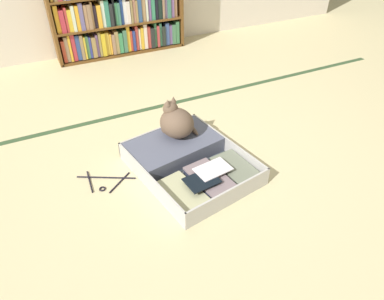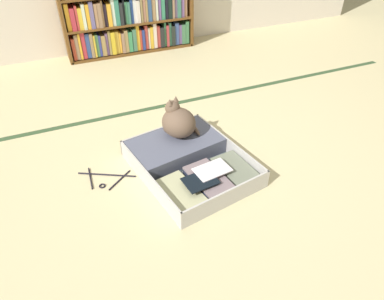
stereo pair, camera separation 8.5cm
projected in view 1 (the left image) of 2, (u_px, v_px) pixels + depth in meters
ground_plane at (207, 177)px, 2.28m from camera, size 10.00×10.00×0.00m
tatami_border at (154, 108)px, 2.98m from camera, size 4.80×0.05×0.00m
bookshelf at (117, 10)px, 3.66m from camera, size 1.38×0.24×0.94m
open_suitcase at (186, 160)px, 2.33m from camera, size 0.76×0.88×0.13m
black_cat at (176, 122)px, 2.37m from camera, size 0.30×0.31×0.28m
clothes_hanger at (105, 181)px, 2.24m from camera, size 0.34×0.26×0.01m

